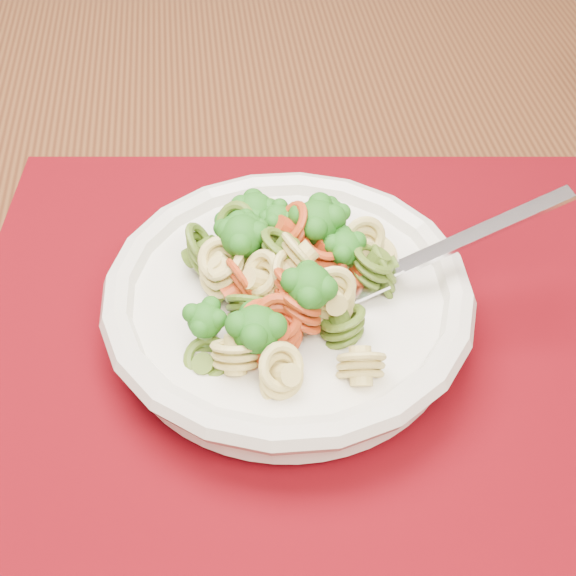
{
  "coord_description": "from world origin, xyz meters",
  "views": [
    {
      "loc": [
        -0.06,
        -0.02,
        1.1
      ],
      "look_at": [
        -0.09,
        0.32,
        0.75
      ],
      "focal_mm": 50.0,
      "sensor_mm": 36.0,
      "label": 1
    }
  ],
  "objects": [
    {
      "name": "dining_table",
      "position": [
        -0.06,
        0.49,
        0.6
      ],
      "size": [
        1.4,
        1.04,
        0.71
      ],
      "rotation": [
        0.0,
        0.0,
        0.19
      ],
      "color": "#563018",
      "rests_on": "ground"
    },
    {
      "name": "placemat",
      "position": [
        -0.07,
        0.34,
        0.71
      ],
      "size": [
        0.48,
        0.39,
        0.0
      ],
      "primitive_type": "cube",
      "rotation": [
        0.0,
        0.0,
        0.08
      ],
      "color": "#580309",
      "rests_on": "dining_table"
    },
    {
      "name": "pasta_bowl",
      "position": [
        -0.09,
        0.32,
        0.74
      ],
      "size": [
        0.23,
        0.23,
        0.04
      ],
      "color": "silver",
      "rests_on": "placemat"
    },
    {
      "name": "pasta_broccoli_heap",
      "position": [
        -0.09,
        0.32,
        0.75
      ],
      "size": [
        0.2,
        0.2,
        0.06
      ],
      "primitive_type": null,
      "color": "#D5C769",
      "rests_on": "pasta_bowl"
    },
    {
      "name": "fork",
      "position": [
        -0.04,
        0.33,
        0.75
      ],
      "size": [
        0.18,
        0.08,
        0.08
      ],
      "primitive_type": null,
      "rotation": [
        0.0,
        -0.35,
        0.33
      ],
      "color": "silver",
      "rests_on": "pasta_bowl"
    }
  ]
}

